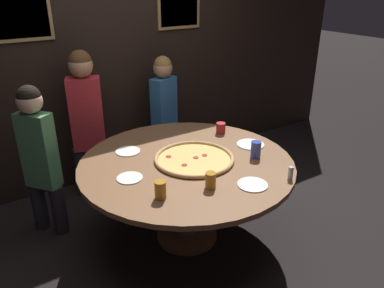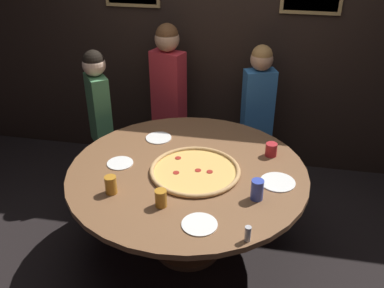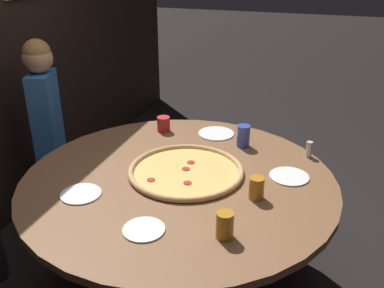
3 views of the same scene
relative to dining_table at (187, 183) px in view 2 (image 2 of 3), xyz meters
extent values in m
plane|color=black|center=(0.00, 0.00, -0.62)|extent=(24.00, 24.00, 0.00)
cube|color=black|center=(0.00, 1.45, 0.68)|extent=(6.40, 0.06, 2.60)
cylinder|color=brown|center=(0.00, 0.00, 0.10)|extent=(1.70, 1.70, 0.04)
cylinder|color=brown|center=(0.00, 0.00, -0.27)|extent=(0.16, 0.16, 0.70)
cylinder|color=brown|center=(0.00, 0.00, -0.60)|extent=(0.52, 0.52, 0.04)
cylinder|color=#EAB75B|center=(0.06, -0.02, 0.12)|extent=(0.60, 0.60, 0.01)
torus|color=tan|center=(0.06, -0.02, 0.13)|extent=(0.64, 0.64, 0.03)
cylinder|color=#A8281E|center=(0.16, -0.02, 0.13)|extent=(0.04, 0.04, 0.00)
cylinder|color=#A8281E|center=(-0.09, 0.12, 0.13)|extent=(0.04, 0.04, 0.00)
cylinder|color=#A8281E|center=(-0.07, -0.07, 0.13)|extent=(0.04, 0.04, 0.00)
cylinder|color=#A8281E|center=(0.08, -0.01, 0.13)|extent=(0.04, 0.04, 0.00)
cylinder|color=#BC7A23|center=(-0.43, -0.36, 0.18)|extent=(0.08, 0.08, 0.12)
cylinder|color=#BC7A23|center=(-0.08, -0.44, 0.18)|extent=(0.08, 0.08, 0.12)
cylinder|color=#384CB7|center=(0.50, -0.25, 0.19)|extent=(0.08, 0.08, 0.14)
cylinder|color=#B22328|center=(0.57, 0.31, 0.17)|extent=(0.09, 0.09, 0.10)
cylinder|color=white|center=(0.63, -0.04, 0.12)|extent=(0.24, 0.24, 0.01)
cylinder|color=white|center=(-0.50, -0.01, 0.12)|extent=(0.19, 0.19, 0.01)
cylinder|color=white|center=(-0.32, 0.41, 0.12)|extent=(0.21, 0.21, 0.01)
cylinder|color=white|center=(0.19, -0.57, 0.12)|extent=(0.22, 0.22, 0.01)
cylinder|color=silver|center=(0.48, -0.65, 0.16)|extent=(0.04, 0.04, 0.08)
cylinder|color=#B7B7BC|center=(0.48, -0.65, 0.21)|extent=(0.04, 0.04, 0.01)
cylinder|color=#232328|center=(0.53, 1.17, -0.39)|extent=(0.16, 0.16, 0.46)
cylinder|color=#232328|center=(0.33, 1.10, -0.39)|extent=(0.16, 0.16, 0.46)
cube|color=#3370B2|center=(0.43, 1.14, 0.16)|extent=(0.31, 0.24, 0.65)
sphere|color=tan|center=(0.43, 1.14, 0.59)|extent=(0.20, 0.20, 0.20)
sphere|color=#9E703D|center=(0.43, 1.14, 0.62)|extent=(0.18, 0.18, 0.18)
cylinder|color=#232328|center=(-0.89, 0.67, -0.39)|extent=(0.17, 0.17, 0.46)
cylinder|color=#232328|center=(-1.02, 0.83, -0.39)|extent=(0.17, 0.17, 0.46)
cube|color=#4C8C59|center=(-0.96, 0.75, 0.16)|extent=(0.29, 0.31, 0.64)
sphere|color=beige|center=(-0.96, 0.75, 0.58)|extent=(0.20, 0.20, 0.20)
sphere|color=black|center=(-0.96, 0.75, 0.61)|extent=(0.18, 0.18, 0.18)
cylinder|color=#232328|center=(-0.31, 1.10, -0.37)|extent=(0.17, 0.17, 0.51)
cylinder|color=#232328|center=(-0.52, 1.18, -0.37)|extent=(0.17, 0.17, 0.51)
cube|color=red|center=(-0.41, 1.14, 0.25)|extent=(0.34, 0.26, 0.72)
sphere|color=tan|center=(-0.41, 1.14, 0.72)|extent=(0.22, 0.22, 0.22)
sphere|color=brown|center=(-0.41, 1.14, 0.76)|extent=(0.20, 0.20, 0.20)
camera|label=1|loc=(-1.41, -2.25, 1.46)|focal=35.00mm
camera|label=2|loc=(0.52, -2.50, 1.77)|focal=40.00mm
camera|label=3|loc=(-1.91, -0.70, 1.26)|focal=40.00mm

